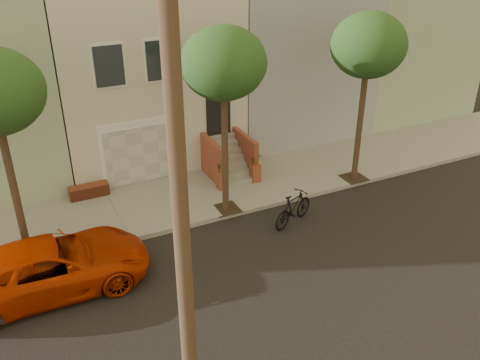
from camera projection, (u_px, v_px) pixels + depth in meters
name	position (u px, v px, depth m)	size (l,w,h in m)	color
ground	(251.00, 284.00, 14.64)	(90.00, 90.00, 0.00)	black
sidewalk	(185.00, 199.00, 18.89)	(40.00, 3.70, 0.15)	gray
house_row	(132.00, 64.00, 21.91)	(33.10, 11.70, 7.00)	#BBB39F
tree_mid	(224.00, 65.00, 15.73)	(2.70, 2.57, 6.30)	#2D2116
tree_right	(369.00, 46.00, 17.86)	(2.70, 2.57, 6.30)	#2D2116
pickup_truck	(52.00, 266.00, 14.18)	(2.46, 5.33, 1.48)	#BD2900
motorcycle	(293.00, 208.00, 17.28)	(0.54, 1.91, 1.15)	black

